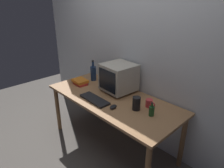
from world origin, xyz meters
The scene contains 11 objects.
ground_plane centered at (0.00, 0.00, 0.00)m, with size 6.00×6.00×0.00m, color #56514C.
back_wall centered at (0.00, 0.45, 1.25)m, with size 4.00×0.08×2.50m, color silver.
desk centered at (0.00, 0.00, 0.65)m, with size 1.77×0.77×0.73m.
crt_monitor centered at (-0.07, 0.19, 0.92)m, with size 0.41×0.41×0.37m.
keyboard centered at (-0.09, -0.21, 0.74)m, with size 0.42×0.15×0.02m, color black.
computer_mouse centered at (0.20, -0.17, 0.75)m, with size 0.06×0.10×0.04m, color black.
bottle_tall centered at (-0.60, 0.19, 0.84)m, with size 0.08×0.08×0.31m.
bottle_short centered at (0.59, 0.01, 0.78)m, with size 0.06×0.06×0.16m.
book_stack centered at (-0.62, -0.04, 0.76)m, with size 0.23×0.18×0.06m.
mug centered at (0.46, 0.14, 0.77)m, with size 0.12×0.08×0.09m.
metal_canister centered at (0.40, -0.01, 0.80)m, with size 0.09×0.09×0.15m, color black.
Camera 1 is at (1.61, -1.54, 1.86)m, focal length 32.31 mm.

